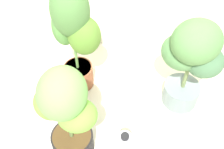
{
  "coord_description": "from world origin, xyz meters",
  "views": [
    {
      "loc": [
        0.03,
        -0.84,
        1.59
      ],
      "look_at": [
        -0.09,
        0.22,
        0.35
      ],
      "focal_mm": 44.92,
      "sensor_mm": 36.0,
      "label": 1
    }
  ],
  "objects_px": {
    "potted_plant_back_left": "(74,33)",
    "potted_plant_front_left": "(66,113)",
    "potted_plant_back_right": "(191,59)",
    "nutrient_bottle": "(124,148)"
  },
  "relations": [
    {
      "from": "potted_plant_back_left",
      "to": "nutrient_bottle",
      "type": "height_order",
      "value": "potted_plant_back_left"
    },
    {
      "from": "potted_plant_back_right",
      "to": "nutrient_bottle",
      "type": "relative_size",
      "value": 2.43
    },
    {
      "from": "potted_plant_back_left",
      "to": "potted_plant_back_right",
      "type": "distance_m",
      "value": 0.71
    },
    {
      "from": "potted_plant_back_left",
      "to": "nutrient_bottle",
      "type": "distance_m",
      "value": 0.74
    },
    {
      "from": "potted_plant_back_left",
      "to": "potted_plant_front_left",
      "type": "bearing_deg",
      "value": -84.19
    },
    {
      "from": "potted_plant_back_left",
      "to": "potted_plant_front_left",
      "type": "distance_m",
      "value": 0.52
    },
    {
      "from": "potted_plant_front_left",
      "to": "potted_plant_back_right",
      "type": "relative_size",
      "value": 1.03
    },
    {
      "from": "potted_plant_back_left",
      "to": "potted_plant_front_left",
      "type": "height_order",
      "value": "potted_plant_back_left"
    },
    {
      "from": "potted_plant_back_right",
      "to": "potted_plant_front_left",
      "type": "bearing_deg",
      "value": -145.93
    },
    {
      "from": "potted_plant_front_left",
      "to": "nutrient_bottle",
      "type": "bearing_deg",
      "value": -5.6
    }
  ]
}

